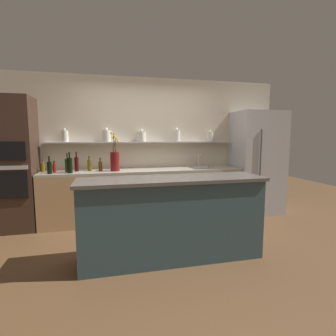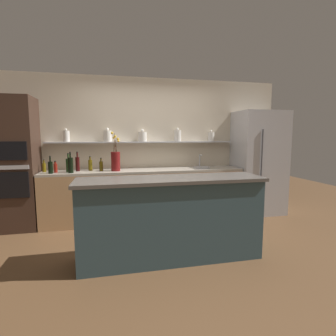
# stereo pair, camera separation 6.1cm
# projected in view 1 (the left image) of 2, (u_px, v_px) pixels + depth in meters

# --- Properties ---
(ground_plane) EXTENTS (12.00, 12.00, 0.00)m
(ground_plane) POSITION_uv_depth(u_px,v_px,m) (165.00, 246.00, 3.65)
(ground_plane) COLOR brown
(back_wall_unit) EXTENTS (5.20, 0.28, 2.60)m
(back_wall_unit) POSITION_uv_depth(u_px,v_px,m) (147.00, 147.00, 5.03)
(back_wall_unit) COLOR beige
(back_wall_unit) RESTS_ON ground_plane
(back_counter_unit) EXTENTS (3.53, 0.62, 0.92)m
(back_counter_unit) POSITION_uv_depth(u_px,v_px,m) (145.00, 195.00, 4.77)
(back_counter_unit) COLOR tan
(back_counter_unit) RESTS_ON ground_plane
(island_counter) EXTENTS (2.26, 0.61, 1.02)m
(island_counter) POSITION_uv_depth(u_px,v_px,m) (172.00, 218.00, 3.23)
(island_counter) COLOR #334C56
(island_counter) RESTS_ON ground_plane
(refrigerator) EXTENTS (0.91, 0.73, 1.99)m
(refrigerator) POSITION_uv_depth(u_px,v_px,m) (257.00, 163.00, 5.18)
(refrigerator) COLOR #B7B7BC
(refrigerator) RESTS_ON ground_plane
(oven_tower) EXTENTS (0.72, 0.64, 2.14)m
(oven_tower) POSITION_uv_depth(u_px,v_px,m) (12.00, 164.00, 4.19)
(oven_tower) COLOR #3D281E
(oven_tower) RESTS_ON ground_plane
(flower_vase) EXTENTS (0.15, 0.15, 0.67)m
(flower_vase) POSITION_uv_depth(u_px,v_px,m) (115.00, 160.00, 4.50)
(flower_vase) COLOR maroon
(flower_vase) RESTS_ON back_counter_unit
(sink_fixture) EXTENTS (0.32, 0.32, 0.25)m
(sink_fixture) POSITION_uv_depth(u_px,v_px,m) (201.00, 167.00, 4.97)
(sink_fixture) COLOR #B7B7BC
(sink_fixture) RESTS_ON back_counter_unit
(bottle_sauce_0) EXTENTS (0.06, 0.06, 0.19)m
(bottle_sauce_0) POSITION_uv_depth(u_px,v_px,m) (55.00, 168.00, 4.30)
(bottle_sauce_0) COLOR maroon
(bottle_sauce_0) RESTS_ON back_counter_unit
(bottle_wine_1) EXTENTS (0.08, 0.08, 0.34)m
(bottle_wine_1) POSITION_uv_depth(u_px,v_px,m) (70.00, 165.00, 4.25)
(bottle_wine_1) COLOR black
(bottle_wine_1) RESTS_ON back_counter_unit
(bottle_oil_2) EXTENTS (0.06, 0.06, 0.21)m
(bottle_oil_2) POSITION_uv_depth(u_px,v_px,m) (43.00, 167.00, 4.35)
(bottle_oil_2) COLOR brown
(bottle_oil_2) RESTS_ON back_counter_unit
(bottle_oil_3) EXTENTS (0.06, 0.06, 0.23)m
(bottle_oil_3) POSITION_uv_depth(u_px,v_px,m) (100.00, 166.00, 4.49)
(bottle_oil_3) COLOR #47380A
(bottle_oil_3) RESTS_ON back_counter_unit
(bottle_oil_4) EXTENTS (0.07, 0.07, 0.25)m
(bottle_oil_4) POSITION_uv_depth(u_px,v_px,m) (89.00, 165.00, 4.56)
(bottle_oil_4) COLOR brown
(bottle_oil_4) RESTS_ON back_counter_unit
(bottle_sauce_5) EXTENTS (0.05, 0.05, 0.18)m
(bottle_sauce_5) POSITION_uv_depth(u_px,v_px,m) (54.00, 168.00, 4.37)
(bottle_sauce_5) COLOR #9E4C0A
(bottle_sauce_5) RESTS_ON back_counter_unit
(bottle_wine_6) EXTENTS (0.07, 0.07, 0.29)m
(bottle_wine_6) POSITION_uv_depth(u_px,v_px,m) (49.00, 167.00, 4.17)
(bottle_wine_6) COLOR black
(bottle_wine_6) RESTS_ON back_counter_unit
(bottle_wine_7) EXTENTS (0.07, 0.07, 0.33)m
(bottle_wine_7) POSITION_uv_depth(u_px,v_px,m) (77.00, 164.00, 4.47)
(bottle_wine_7) COLOR #380C0C
(bottle_wine_7) RESTS_ON back_counter_unit
(bottle_wine_8) EXTENTS (0.08, 0.08, 0.32)m
(bottle_wine_8) POSITION_uv_depth(u_px,v_px,m) (68.00, 165.00, 4.36)
(bottle_wine_8) COLOR #193814
(bottle_wine_8) RESTS_ON back_counter_unit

